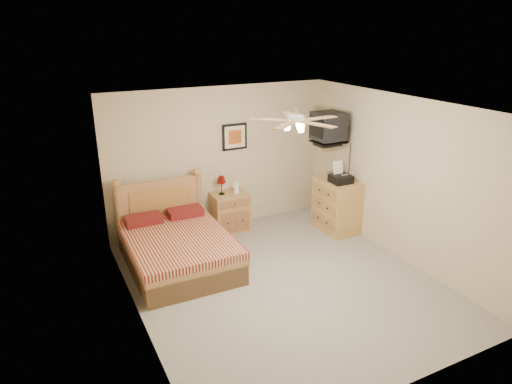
{
  "coord_description": "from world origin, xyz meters",
  "views": [
    {
      "loc": [
        -2.88,
        -4.84,
        3.44
      ],
      "look_at": [
        0.01,
        0.9,
        1.08
      ],
      "focal_mm": 32.0,
      "sensor_mm": 36.0,
      "label": 1
    }
  ],
  "objects": [
    {
      "name": "magazine_lower",
      "position": [
        1.75,
        1.4,
        0.93
      ],
      "size": [
        0.19,
        0.24,
        0.02
      ],
      "primitive_type": "imported",
      "rotation": [
        0.0,
        0.0,
        0.06
      ],
      "color": "#B6A590",
      "rests_on": "dresser"
    },
    {
      "name": "bed",
      "position": [
        -1.17,
        1.12,
        0.61
      ],
      "size": [
        1.45,
        1.89,
        1.22
      ],
      "primitive_type": null,
      "rotation": [
        0.0,
        0.0,
        -0.01
      ],
      "color": "#A37145",
      "rests_on": "ground"
    },
    {
      "name": "framed_picture",
      "position": [
        0.27,
        2.23,
        1.62
      ],
      "size": [
        0.46,
        0.04,
        0.46
      ],
      "primitive_type": "cube",
      "color": "black",
      "rests_on": "wall_back"
    },
    {
      "name": "wall_right",
      "position": [
        2.0,
        0.0,
        1.25
      ],
      "size": [
        0.04,
        4.5,
        2.5
      ],
      "primitive_type": "cube",
      "color": "beige",
      "rests_on": "ground"
    },
    {
      "name": "ceiling_fan",
      "position": [
        0.0,
        -0.2,
        2.36
      ],
      "size": [
        1.14,
        1.14,
        0.28
      ],
      "primitive_type": null,
      "color": "white",
      "rests_on": "ceiling"
    },
    {
      "name": "wall_front",
      "position": [
        0.0,
        -2.25,
        1.25
      ],
      "size": [
        4.0,
        0.04,
        2.5
      ],
      "primitive_type": "cube",
      "color": "beige",
      "rests_on": "ground"
    },
    {
      "name": "wall_tv",
      "position": [
        1.75,
        1.34,
        1.81
      ],
      "size": [
        0.56,
        0.46,
        0.58
      ],
      "primitive_type": null,
      "color": "black",
      "rests_on": "wall_right"
    },
    {
      "name": "dresser",
      "position": [
        1.73,
        1.15,
        0.46
      ],
      "size": [
        0.55,
        0.78,
        0.92
      ],
      "primitive_type": "cube",
      "rotation": [
        0.0,
        0.0,
        -0.01
      ],
      "color": "tan",
      "rests_on": "ground"
    },
    {
      "name": "floor",
      "position": [
        0.0,
        0.0,
        0.0
      ],
      "size": [
        4.5,
        4.5,
        0.0
      ],
      "primitive_type": "plane",
      "color": "gray",
      "rests_on": "ground"
    },
    {
      "name": "nightstand",
      "position": [
        0.05,
        2.0,
        0.34
      ],
      "size": [
        0.64,
        0.49,
        0.68
      ],
      "primitive_type": "cube",
      "rotation": [
        0.0,
        0.0,
        -0.03
      ],
      "color": "#9F723E",
      "rests_on": "ground"
    },
    {
      "name": "ceiling",
      "position": [
        0.0,
        0.0,
        2.5
      ],
      "size": [
        4.0,
        4.5,
        0.04
      ],
      "primitive_type": "cube",
      "color": "white",
      "rests_on": "ground"
    },
    {
      "name": "wall_left",
      "position": [
        -2.0,
        0.0,
        1.25
      ],
      "size": [
        0.04,
        4.5,
        2.5
      ],
      "primitive_type": "cube",
      "color": "beige",
      "rests_on": "ground"
    },
    {
      "name": "wall_back",
      "position": [
        0.0,
        2.25,
        1.25
      ],
      "size": [
        4.0,
        0.04,
        2.5
      ],
      "primitive_type": "cube",
      "color": "beige",
      "rests_on": "ground"
    },
    {
      "name": "table_lamp",
      "position": [
        -0.08,
        2.05,
        0.84
      ],
      "size": [
        0.18,
        0.18,
        0.33
      ],
      "primitive_type": null,
      "rotation": [
        0.0,
        0.0,
        0.01
      ],
      "color": "#630905",
      "rests_on": "nightstand"
    },
    {
      "name": "magazine_upper",
      "position": [
        1.76,
        1.42,
        0.95
      ],
      "size": [
        0.24,
        0.31,
        0.02
      ],
      "primitive_type": "imported",
      "rotation": [
        0.0,
        0.0,
        0.11
      ],
      "color": "gray",
      "rests_on": "magazine_lower"
    },
    {
      "name": "fax_machine",
      "position": [
        1.7,
        1.05,
        1.1
      ],
      "size": [
        0.34,
        0.36,
        0.35
      ],
      "primitive_type": null,
      "rotation": [
        0.0,
        0.0,
        -0.02
      ],
      "color": "black",
      "rests_on": "dresser"
    },
    {
      "name": "lotion_bottle",
      "position": [
        0.16,
        1.96,
        0.8
      ],
      "size": [
        0.12,
        0.12,
        0.25
      ],
      "primitive_type": "imported",
      "rotation": [
        0.0,
        0.0,
        -0.3
      ],
      "color": "white",
      "rests_on": "nightstand"
    }
  ]
}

